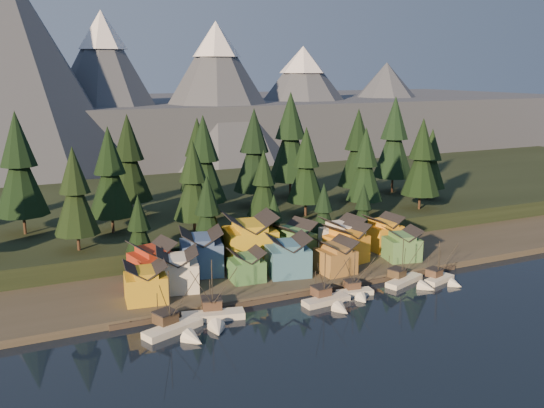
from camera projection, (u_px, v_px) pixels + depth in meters
name	position (u px, v px, depth m)	size (l,w,h in m)	color
ground	(343.00, 322.00, 112.52)	(500.00, 500.00, 0.00)	black
shore_strip	(255.00, 259.00, 147.61)	(400.00, 50.00, 1.50)	#393529
hillside	(191.00, 208.00, 191.18)	(420.00, 100.00, 6.00)	black
dock	(301.00, 291.00, 126.95)	(80.00, 4.00, 1.00)	#3F352D
mountain_ridge	(102.00, 111.00, 293.33)	(560.00, 190.00, 90.00)	#4C5462
boat_0	(177.00, 322.00, 106.88)	(12.01, 12.46, 12.60)	silver
boat_1	(214.00, 310.00, 112.24)	(12.47, 13.13, 12.70)	beige
boat_3	(330.00, 295.00, 120.19)	(10.45, 11.24, 11.54)	beige
boat_4	(357.00, 287.00, 124.98)	(8.02, 8.56, 10.11)	white
boat_5	(409.00, 276.00, 131.74)	(11.10, 11.48, 11.07)	silver
boat_6	(443.00, 274.00, 132.81)	(8.32, 8.87, 10.30)	white
house_front_0	(146.00, 281.00, 117.88)	(8.77, 8.40, 7.86)	gold
house_front_1	(177.00, 269.00, 124.01)	(9.87, 9.63, 8.53)	silver
house_front_2	(246.00, 264.00, 129.73)	(7.37, 7.42, 6.76)	#427942
house_front_3	(288.00, 254.00, 133.12)	(10.20, 9.87, 8.94)	teal
house_front_4	(335.00, 255.00, 134.82)	(7.71, 8.27, 7.53)	olive
house_front_5	(346.00, 242.00, 142.00)	(10.16, 9.56, 9.12)	orange
house_front_6	(402.00, 243.00, 143.89)	(8.90, 8.57, 7.62)	#508548
house_back_0	(152.00, 261.00, 127.73)	(9.74, 9.48, 9.15)	maroon
house_back_1	(201.00, 250.00, 133.76)	(10.82, 10.91, 10.09)	#364F81
house_back_2	(250.00, 238.00, 139.93)	(12.64, 11.85, 12.01)	gold
house_back_3	(292.00, 241.00, 142.67)	(11.08, 10.35, 9.46)	#487C43
house_back_4	(342.00, 236.00, 146.87)	(9.08, 8.75, 9.46)	silver
house_back_5	(383.00, 232.00, 151.99)	(8.18, 8.27, 8.68)	#F2A322
tree_hill_1	(19.00, 168.00, 146.54)	(13.07, 13.07, 30.44)	#332319
tree_hill_2	(75.00, 194.00, 133.92)	(10.14, 10.14, 23.63)	#332319
tree_hill_3	(110.00, 175.00, 148.34)	(11.43, 11.43, 26.64)	#332319
tree_hill_4	(129.00, 161.00, 164.71)	(12.18, 12.18, 28.37)	#332319
tree_hill_5	(193.00, 183.00, 147.45)	(10.09, 10.09, 23.51)	#332319
tree_hill_6	(204.00, 162.00, 163.47)	(12.11, 12.11, 28.20)	#332319
tree_hill_7	(264.00, 186.00, 153.62)	(8.72, 8.72, 20.32)	#332319
tree_hill_8	(254.00, 153.00, 177.09)	(12.48, 12.48, 29.08)	#332319
tree_hill_9	(306.00, 168.00, 165.97)	(10.66, 10.66, 24.83)	#332319
tree_hill_10	(290.00, 140.00, 190.35)	(14.30, 14.30, 33.30)	#332319
tree_hill_11	(365.00, 167.00, 168.32)	(10.50, 10.50, 24.46)	#332319
tree_hill_12	(358.00, 151.00, 185.30)	(12.23, 12.23, 28.48)	#332319
tree_hill_13	(422.00, 160.00, 173.86)	(11.41, 11.41, 26.58)	#332319
tree_hill_14	(394.00, 140.00, 197.77)	(13.59, 13.59, 31.65)	#332319
tree_hill_15	(198.00, 157.00, 180.37)	(11.25, 11.25, 26.21)	#332319
tree_hill_17	(431.00, 161.00, 188.23)	(9.52, 9.52, 22.18)	#332319
tree_shore_0	(139.00, 230.00, 133.59)	(7.61, 7.61, 17.72)	#332319
tree_shore_1	(208.00, 215.00, 139.92)	(9.01, 9.01, 21.00)	#332319
tree_shore_2	(274.00, 221.00, 147.77)	(6.41, 6.41, 14.92)	#332319
tree_shore_3	(324.00, 212.00, 153.45)	(7.11, 7.11, 16.56)	#332319
tree_shore_4	(363.00, 210.00, 158.61)	(6.68, 6.68, 15.56)	#332319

